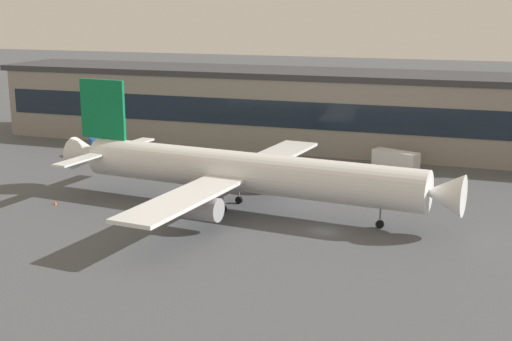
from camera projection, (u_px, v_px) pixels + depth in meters
The scene contains 7 objects.
ground_plane at pixel (324, 231), 92.54m from camera, with size 600.00×600.00×0.00m, color #4C4F54.
terminal_building at pixel (389, 113), 140.21m from camera, with size 170.32×19.38×15.77m.
airliner at pixel (241, 172), 101.02m from camera, with size 61.56×52.76×17.77m.
follow_me_car at pixel (283, 159), 130.70m from camera, with size 2.34×4.55×1.85m.
stair_truck at pixel (105, 145), 138.27m from camera, with size 5.84×6.03×3.55m.
fuel_truck at pixel (396, 159), 126.56m from camera, with size 8.84×5.73×3.35m.
traffic_cone_0 at pixel (55, 203), 104.71m from camera, with size 0.47×0.47×0.59m, color #F2590C.
Camera 1 is at (20.44, -86.24, 29.21)m, focal length 49.44 mm.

